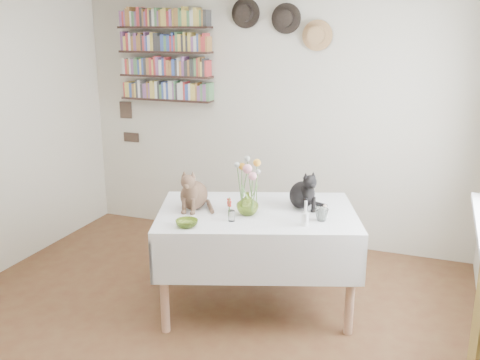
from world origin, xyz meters
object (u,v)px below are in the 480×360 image
at_px(dining_table, 257,235).
at_px(bookshelf_unit, 165,56).
at_px(flower_vase, 247,203).
at_px(tabby_cat, 194,188).
at_px(black_cat, 302,188).

relative_size(dining_table, bookshelf_unit, 1.71).
distance_m(dining_table, bookshelf_unit, 2.33).
height_order(flower_vase, bookshelf_unit, bookshelf_unit).
bearing_deg(tabby_cat, flower_vase, -4.60).
distance_m(dining_table, tabby_cat, 0.60).
relative_size(dining_table, black_cat, 5.46).
bearing_deg(flower_vase, tabby_cat, -178.53).
relative_size(flower_vase, bookshelf_unit, 0.17).
distance_m(flower_vase, bookshelf_unit, 2.23).
height_order(dining_table, tabby_cat, tabby_cat).
xyz_separation_m(black_cat, bookshelf_unit, (-1.74, 1.14, 0.90)).
relative_size(tabby_cat, flower_vase, 1.91).
bearing_deg(tabby_cat, bookshelf_unit, 117.96).
height_order(tabby_cat, black_cat, tabby_cat).
xyz_separation_m(black_cat, flower_vase, (-0.34, -0.30, -0.07)).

